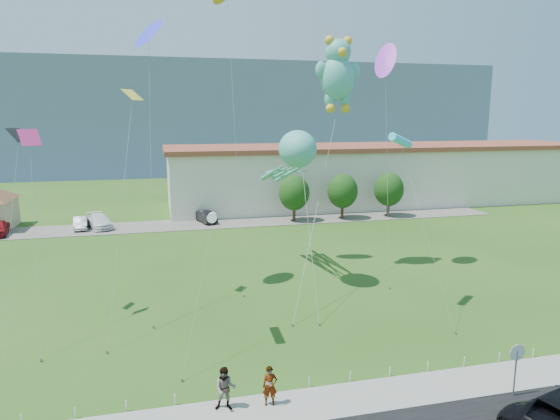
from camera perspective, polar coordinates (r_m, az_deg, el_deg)
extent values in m
plane|color=#264B15|center=(25.04, 0.12, -18.40)|extent=(160.00, 160.00, 0.00)
cube|color=gray|center=(22.72, 1.92, -21.56)|extent=(80.00, 2.50, 0.10)
cube|color=#59544C|center=(57.77, -8.28, -1.56)|extent=(70.00, 6.00, 0.06)
cube|color=slate|center=(141.33, -11.89, 10.60)|extent=(160.00, 50.00, 25.00)
cube|color=beige|center=(72.83, 11.74, 3.86)|extent=(60.00, 14.00, 7.60)
cube|color=brown|center=(72.47, 11.86, 7.08)|extent=(61.00, 15.00, 0.60)
cylinder|color=slate|center=(25.12, 25.27, -16.56)|extent=(0.07, 0.07, 2.20)
cylinder|color=red|center=(24.70, 25.46, -14.48)|extent=(0.76, 0.04, 0.76)
cylinder|color=white|center=(24.68, 25.49, -14.50)|extent=(0.80, 0.02, 0.80)
cylinder|color=white|center=(23.92, -27.43, -20.51)|extent=(0.05, 0.05, 0.50)
cylinder|color=white|center=(23.52, -22.37, -20.64)|extent=(0.05, 0.05, 0.50)
cylinder|color=white|center=(23.29, -17.17, -20.62)|extent=(0.05, 0.05, 0.50)
cylinder|color=white|center=(23.23, -11.91, -20.45)|extent=(0.05, 0.05, 0.50)
cylinder|color=white|center=(23.34, -6.68, -20.12)|extent=(0.05, 0.05, 0.50)
cylinder|color=white|center=(23.62, -1.57, -19.64)|extent=(0.05, 0.05, 0.50)
cylinder|color=white|center=(24.06, 3.36, -19.04)|extent=(0.05, 0.05, 0.50)
cylinder|color=white|center=(24.66, 8.05, -18.34)|extent=(0.05, 0.05, 0.50)
cylinder|color=white|center=(25.40, 12.44, -17.58)|extent=(0.05, 0.05, 0.50)
cylinder|color=white|center=(26.27, 16.54, -16.78)|extent=(0.05, 0.05, 0.50)
cylinder|color=white|center=(27.26, 20.32, -15.95)|extent=(0.05, 0.05, 0.50)
cylinder|color=white|center=(28.36, 23.79, -15.13)|extent=(0.05, 0.05, 0.50)
cylinder|color=white|center=(29.56, 26.97, -14.33)|extent=(0.05, 0.05, 0.50)
cylinder|color=#3F2B19|center=(58.37, 1.60, -0.25)|extent=(0.36, 0.36, 2.20)
ellipsoid|color=#14380F|center=(57.97, 1.62, 1.98)|extent=(3.60, 3.60, 4.14)
cylinder|color=#3F2B19|center=(60.22, 7.12, 0.01)|extent=(0.36, 0.36, 2.20)
ellipsoid|color=#14380F|center=(59.84, 7.17, 2.17)|extent=(3.60, 3.60, 4.14)
cylinder|color=#3F2B19|center=(62.59, 12.26, 0.25)|extent=(0.36, 0.36, 2.20)
ellipsoid|color=#14380F|center=(62.22, 12.34, 2.34)|extent=(3.60, 3.60, 4.14)
imported|color=gray|center=(22.32, -1.16, -19.46)|extent=(0.69, 0.51, 1.73)
imported|color=gray|center=(22.11, -6.27, -19.64)|extent=(1.04, 0.90, 1.86)
imported|color=#B7B5BD|center=(58.53, -21.85, -1.38)|extent=(1.86, 4.11, 1.31)
imported|color=white|center=(58.32, -19.95, -1.21)|extent=(3.56, 5.50, 1.48)
imported|color=black|center=(58.29, -8.47, -0.76)|extent=(2.45, 4.25, 1.32)
ellipsoid|color=teal|center=(34.72, 2.02, 6.99)|extent=(2.59, 3.36, 2.59)
sphere|color=white|center=(33.60, 1.74, 7.34)|extent=(0.41, 0.41, 0.41)
sphere|color=white|center=(33.86, 3.26, 7.35)|extent=(0.41, 0.41, 0.41)
cylinder|color=slate|center=(30.24, 4.52, -12.92)|extent=(0.10, 0.10, 0.16)
cylinder|color=gray|center=(31.60, 3.43, -3.11)|extent=(0.63, 6.10, 8.99)
ellipsoid|color=teal|center=(39.49, 6.61, 14.71)|extent=(2.64, 2.25, 3.30)
sphere|color=teal|center=(39.68, 6.67, 17.49)|extent=(1.93, 1.93, 1.93)
sphere|color=gold|center=(39.55, 5.67, 18.72)|extent=(0.71, 0.71, 0.71)
sphere|color=gold|center=(40.03, 7.70, 18.58)|extent=(0.71, 0.71, 0.71)
sphere|color=gold|center=(38.91, 7.10, 17.47)|extent=(0.71, 0.71, 0.71)
ellipsoid|color=teal|center=(39.11, 4.74, 15.68)|extent=(0.91, 0.65, 1.28)
ellipsoid|color=teal|center=(40.02, 8.47, 15.49)|extent=(0.91, 0.65, 1.28)
ellipsoid|color=teal|center=(39.21, 5.70, 12.53)|extent=(0.81, 0.71, 1.32)
ellipsoid|color=teal|center=(39.63, 7.40, 12.47)|extent=(0.81, 0.71, 1.32)
sphere|color=gold|center=(39.00, 5.78, 11.49)|extent=(0.71, 0.71, 0.71)
sphere|color=gold|center=(39.42, 7.49, 11.45)|extent=(0.71, 0.71, 0.71)
cylinder|color=slate|center=(30.09, 1.43, -13.01)|extent=(0.10, 0.10, 0.16)
cylinder|color=gray|center=(33.95, 4.33, 0.79)|extent=(6.36, 10.42, 12.41)
cone|color=#2A31F2|center=(35.56, -14.80, 19.05)|extent=(1.80, 1.33, 1.33)
cylinder|color=slate|center=(30.71, -14.26, -12.85)|extent=(0.10, 0.10, 0.16)
cylinder|color=gray|center=(31.87, -14.54, 4.19)|extent=(0.48, 6.95, 17.20)
cylinder|color=slate|center=(34.65, -4.16, -9.77)|extent=(0.10, 0.10, 0.16)
cylinder|color=gray|center=(36.12, -5.16, 8.52)|extent=(0.31, 7.32, 21.35)
cube|color=#E03180|center=(31.82, -26.70, 7.42)|extent=(1.29, 1.29, 0.86)
cylinder|color=slate|center=(28.82, -25.63, -15.24)|extent=(0.10, 0.10, 0.16)
cylinder|color=gray|center=(29.74, -26.19, -3.45)|extent=(0.86, 5.62, 10.64)
cube|color=black|center=(33.03, -27.71, 7.60)|extent=(1.29, 1.29, 0.86)
cylinder|color=gray|center=(31.28, -28.58, -2.91)|extent=(0.74, 5.27, 10.74)
cylinder|color=white|center=(26.18, -7.75, -0.83)|extent=(0.50, 2.25, 0.87)
cylinder|color=slate|center=(24.92, -11.14, -18.56)|extent=(0.10, 0.10, 0.16)
cylinder|color=gray|center=(25.25, -9.35, -9.61)|extent=(2.01, 3.77, 6.64)
cone|color=#AE35D4|center=(40.09, 11.94, 16.45)|extent=(1.80, 1.33, 1.33)
cylinder|color=slate|center=(36.86, 12.40, -8.72)|extent=(0.10, 0.10, 0.16)
cylinder|color=gray|center=(37.56, 12.16, 4.31)|extent=(1.39, 4.98, 16.00)
cube|color=gold|center=(33.56, -16.53, 12.51)|extent=(1.29, 1.29, 0.86)
cylinder|color=slate|center=(28.45, -19.17, -15.10)|extent=(0.10, 0.10, 0.16)
cylinder|color=gray|center=(30.12, -17.73, -0.25)|extent=(1.67, 7.95, 13.14)
cylinder|color=#35C7F2|center=(31.24, 13.60, 7.72)|extent=(0.50, 2.25, 0.87)
cylinder|color=slate|center=(30.72, 19.42, -13.14)|extent=(0.10, 0.10, 0.16)
cylinder|color=gray|center=(30.44, 16.46, -2.73)|extent=(1.68, 4.47, 10.37)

